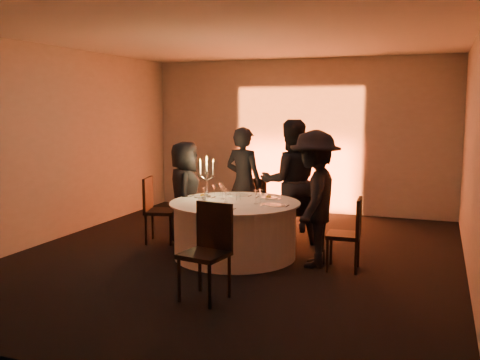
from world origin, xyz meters
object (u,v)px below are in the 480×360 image
(chair_front, at_px, (209,245))
(candelabra, at_px, (207,183))
(chair_back_right, at_px, (303,209))
(guest_back_right, at_px, (290,182))
(coffee_cup, at_px, (204,199))
(guest_back_left, at_px, (244,183))
(banquet_table, at_px, (235,229))
(guest_right, at_px, (314,199))
(guest_left, at_px, (185,193))
(chair_right, at_px, (350,230))
(chair_left, at_px, (155,206))
(chair_back_left, at_px, (258,201))

(chair_front, bearing_deg, candelabra, 124.30)
(chair_back_right, bearing_deg, chair_front, 57.26)
(guest_back_right, relative_size, coffee_cup, 17.13)
(guest_back_left, relative_size, coffee_cup, 15.99)
(chair_front, bearing_deg, banquet_table, 110.79)
(guest_right, xyz_separation_m, candelabra, (-1.63, 0.25, 0.09))
(coffee_cup, bearing_deg, guest_left, 137.63)
(chair_right, xyz_separation_m, guest_back_left, (-1.85, 1.15, 0.36))
(coffee_cup, bearing_deg, chair_right, -0.55)
(candelabra, bearing_deg, guest_right, -8.77)
(chair_back_right, relative_size, coffee_cup, 7.99)
(chair_right, relative_size, coffee_cup, 8.48)
(chair_back_right, relative_size, guest_back_left, 0.50)
(chair_left, xyz_separation_m, chair_back_right, (2.09, 0.94, -0.08))
(chair_left, height_order, guest_back_left, guest_back_left)
(banquet_table, relative_size, guest_left, 1.16)
(chair_left, height_order, guest_right, guest_right)
(chair_back_left, height_order, candelabra, candelabra)
(chair_back_right, height_order, guest_left, guest_left)
(chair_left, relative_size, guest_right, 0.56)
(chair_left, bearing_deg, candelabra, -110.14)
(chair_back_left, relative_size, guest_right, 0.51)
(guest_left, relative_size, guest_back_left, 0.89)
(chair_left, bearing_deg, guest_back_right, -84.34)
(chair_back_right, xyz_separation_m, guest_back_right, (-0.15, -0.24, 0.45))
(chair_back_right, xyz_separation_m, guest_back_left, (-0.93, -0.18, 0.39))
(banquet_table, relative_size, chair_back_left, 1.99)
(banquet_table, bearing_deg, chair_back_right, 62.06)
(chair_front, bearing_deg, chair_back_left, 108.87)
(guest_left, bearing_deg, coffee_cup, -155.83)
(guest_back_right, bearing_deg, banquet_table, 36.20)
(guest_back_left, bearing_deg, banquet_table, 117.61)
(chair_back_right, bearing_deg, coffee_cup, 24.28)
(guest_back_left, xyz_separation_m, candelabra, (-0.26, -0.85, 0.10))
(chair_front, bearing_deg, chair_back_right, 92.80)
(chair_right, relative_size, guest_right, 0.52)
(chair_right, height_order, coffee_cup, chair_right)
(guest_left, height_order, coffee_cup, guest_left)
(chair_left, relative_size, chair_back_left, 1.11)
(coffee_cup, distance_m, candelabra, 0.34)
(chair_front, bearing_deg, guest_right, 72.68)
(guest_back_right, bearing_deg, coffee_cup, 21.46)
(guest_left, distance_m, coffee_cup, 0.72)
(chair_left, xyz_separation_m, chair_right, (3.01, -0.40, -0.04))
(chair_front, relative_size, guest_back_right, 0.55)
(chair_back_right, height_order, chair_front, chair_front)
(candelabra, bearing_deg, guest_back_left, 73.34)
(chair_left, relative_size, candelabra, 1.66)
(chair_left, height_order, coffee_cup, chair_left)
(chair_back_left, bearing_deg, candelabra, 82.79)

